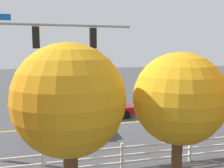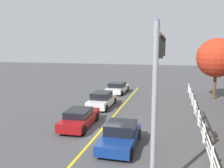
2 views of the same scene
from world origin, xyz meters
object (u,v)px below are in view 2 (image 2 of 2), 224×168
object	(u,v)px
car_0	(102,100)
car_2	(80,118)
tree_2	(216,58)
car_1	(120,135)
car_3	(118,88)

from	to	relation	value
car_0	car_2	xyz separation A→B (m)	(5.80, 0.07, -0.07)
car_0	car_2	distance (m)	5.80
tree_2	car_2	bearing A→B (deg)	-41.30
car_1	car_2	xyz separation A→B (m)	(-2.60, -3.54, -0.00)
tree_2	car_3	bearing A→B (deg)	-93.13
car_3	car_2	bearing A→B (deg)	-176.14
car_2	car_3	size ratio (longest dim) A/B	1.03
car_1	car_3	world-z (taller)	car_1
car_1	car_0	bearing A→B (deg)	-156.95
car_1	car_2	bearing A→B (deg)	-126.51
car_0	tree_2	xyz separation A→B (m)	(-6.42, 10.80, 3.75)
car_0	car_3	world-z (taller)	car_0
car_0	car_1	world-z (taller)	car_0
car_1	tree_2	size ratio (longest dim) A/B	0.63
car_2	tree_2	size ratio (longest dim) A/B	0.70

